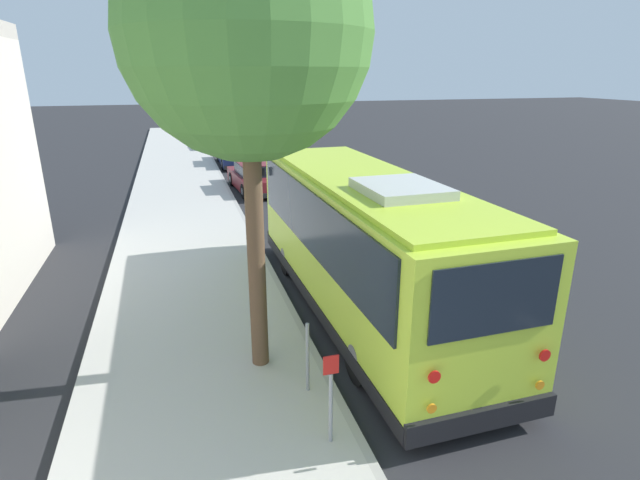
{
  "coord_description": "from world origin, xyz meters",
  "views": [
    {
      "loc": [
        -10.07,
        3.79,
        5.15
      ],
      "look_at": [
        0.85,
        0.6,
        1.3
      ],
      "focal_mm": 28.0,
      "sensor_mm": 36.0,
      "label": 1
    }
  ],
  "objects_px": {
    "parked_sedan_white": "(223,141)",
    "sign_post_near": "(331,398)",
    "shuttle_bus": "(364,238)",
    "parked_sedan_maroon": "(254,178)",
    "parked_sedan_navy": "(234,155)",
    "street_tree": "(245,15)",
    "sign_post_far": "(308,357)"
  },
  "relations": [
    {
      "from": "parked_sedan_white",
      "to": "sign_post_near",
      "type": "distance_m",
      "value": 29.86
    },
    {
      "from": "street_tree",
      "to": "sign_post_near",
      "type": "height_order",
      "value": "street_tree"
    },
    {
      "from": "parked_sedan_navy",
      "to": "sign_post_near",
      "type": "height_order",
      "value": "sign_post_near"
    },
    {
      "from": "parked_sedan_maroon",
      "to": "sign_post_near",
      "type": "xyz_separation_m",
      "value": [
        -16.63,
        1.6,
        0.26
      ]
    },
    {
      "from": "shuttle_bus",
      "to": "parked_sedan_navy",
      "type": "bearing_deg",
      "value": 0.31
    },
    {
      "from": "sign_post_near",
      "to": "parked_sedan_maroon",
      "type": "bearing_deg",
      "value": -5.51
    },
    {
      "from": "parked_sedan_navy",
      "to": "sign_post_near",
      "type": "bearing_deg",
      "value": 176.66
    },
    {
      "from": "street_tree",
      "to": "sign_post_far",
      "type": "bearing_deg",
      "value": -152.41
    },
    {
      "from": "shuttle_bus",
      "to": "street_tree",
      "type": "distance_m",
      "value": 5.19
    },
    {
      "from": "parked_sedan_navy",
      "to": "street_tree",
      "type": "distance_m",
      "value": 21.92
    },
    {
      "from": "shuttle_bus",
      "to": "parked_sedan_maroon",
      "type": "height_order",
      "value": "shuttle_bus"
    },
    {
      "from": "parked_sedan_white",
      "to": "parked_sedan_navy",
      "type": "bearing_deg",
      "value": 175.88
    },
    {
      "from": "street_tree",
      "to": "sign_post_far",
      "type": "xyz_separation_m",
      "value": [
        -1.16,
        -0.6,
        -5.18
      ]
    },
    {
      "from": "parked_sedan_white",
      "to": "sign_post_far",
      "type": "relative_size",
      "value": 3.89
    },
    {
      "from": "shuttle_bus",
      "to": "street_tree",
      "type": "relative_size",
      "value": 1.15
    },
    {
      "from": "sign_post_far",
      "to": "parked_sedan_maroon",
      "type": "bearing_deg",
      "value": -5.96
    },
    {
      "from": "street_tree",
      "to": "sign_post_near",
      "type": "xyz_separation_m",
      "value": [
        -2.41,
        -0.6,
        -5.07
      ]
    },
    {
      "from": "shuttle_bus",
      "to": "sign_post_far",
      "type": "relative_size",
      "value": 7.52
    },
    {
      "from": "sign_post_near",
      "to": "shuttle_bus",
      "type": "bearing_deg",
      "value": -26.74
    },
    {
      "from": "shuttle_bus",
      "to": "parked_sedan_maroon",
      "type": "distance_m",
      "value": 12.69
    },
    {
      "from": "parked_sedan_maroon",
      "to": "parked_sedan_white",
      "type": "height_order",
      "value": "parked_sedan_white"
    },
    {
      "from": "parked_sedan_white",
      "to": "sign_post_far",
      "type": "height_order",
      "value": "sign_post_far"
    },
    {
      "from": "parked_sedan_white",
      "to": "street_tree",
      "type": "distance_m",
      "value": 28.01
    },
    {
      "from": "parked_sedan_navy",
      "to": "street_tree",
      "type": "xyz_separation_m",
      "value": [
        -21.16,
        2.12,
        5.34
      ]
    },
    {
      "from": "parked_sedan_maroon",
      "to": "parked_sedan_navy",
      "type": "height_order",
      "value": "parked_sedan_maroon"
    },
    {
      "from": "shuttle_bus",
      "to": "parked_sedan_navy",
      "type": "xyz_separation_m",
      "value": [
        19.58,
        0.5,
        -1.14
      ]
    },
    {
      "from": "parked_sedan_white",
      "to": "sign_post_near",
      "type": "relative_size",
      "value": 3.45
    },
    {
      "from": "shuttle_bus",
      "to": "parked_sedan_white",
      "type": "distance_m",
      "value": 25.86
    },
    {
      "from": "shuttle_bus",
      "to": "parked_sedan_white",
      "type": "relative_size",
      "value": 1.93
    },
    {
      "from": "parked_sedan_maroon",
      "to": "parked_sedan_white",
      "type": "relative_size",
      "value": 0.95
    },
    {
      "from": "parked_sedan_white",
      "to": "sign_post_near",
      "type": "height_order",
      "value": "sign_post_near"
    },
    {
      "from": "parked_sedan_maroon",
      "to": "street_tree",
      "type": "relative_size",
      "value": 0.57
    }
  ]
}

